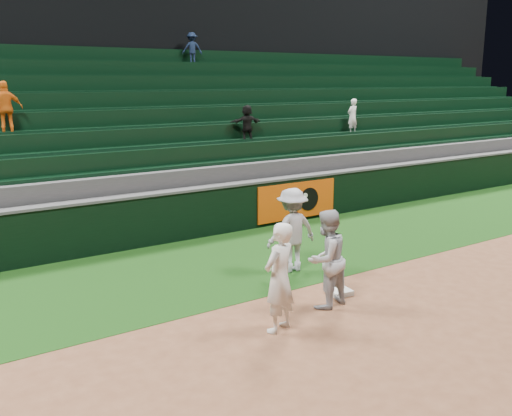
{
  "coord_description": "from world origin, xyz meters",
  "views": [
    {
      "loc": [
        -6.49,
        -7.04,
        3.85
      ],
      "look_at": [
        -0.19,
        2.3,
        1.3
      ],
      "focal_mm": 40.0,
      "sensor_mm": 36.0,
      "label": 1
    }
  ],
  "objects": [
    {
      "name": "baserunner",
      "position": [
        -0.3,
        -0.01,
        0.86
      ],
      "size": [
        0.93,
        0.78,
        1.71
      ],
      "primitive_type": "imported",
      "rotation": [
        0.0,
        0.0,
        3.32
      ],
      "color": "#A4A6AE",
      "rests_on": "ground"
    },
    {
      "name": "first_baseman",
      "position": [
        -1.55,
        -0.35,
        0.87
      ],
      "size": [
        0.74,
        0.6,
        1.74
      ],
      "primitive_type": "imported",
      "rotation": [
        0.0,
        0.0,
        3.48
      ],
      "color": "silver",
      "rests_on": "ground"
    },
    {
      "name": "foul_grass",
      "position": [
        0.0,
        3.0,
        0.0
      ],
      "size": [
        36.0,
        4.2,
        0.01
      ],
      "primitive_type": "cube",
      "color": "black",
      "rests_on": "ground"
    },
    {
      "name": "first_base",
      "position": [
        0.29,
        0.28,
        0.04
      ],
      "size": [
        0.44,
        0.44,
        0.09
      ],
      "primitive_type": "cube",
      "rotation": [
        0.0,
        0.0,
        -0.13
      ],
      "color": "white",
      "rests_on": "ground"
    },
    {
      "name": "base_coach",
      "position": [
        0.35,
        1.79,
        0.87
      ],
      "size": [
        1.15,
        0.7,
        1.72
      ],
      "primitive_type": "imported",
      "rotation": [
        0.0,
        0.0,
        3.08
      ],
      "color": "#989AA5",
      "rests_on": "foul_grass"
    },
    {
      "name": "upper_deck",
      "position": [
        0.0,
        17.45,
        6.0
      ],
      "size": [
        40.0,
        12.0,
        12.0
      ],
      "primitive_type": "cube",
      "color": "black",
      "rests_on": "ground"
    },
    {
      "name": "stadium_seating",
      "position": [
        -0.0,
        8.97,
        1.7
      ],
      "size": [
        36.0,
        5.95,
        5.42
      ],
      "color": "#343436",
      "rests_on": "ground"
    },
    {
      "name": "field_wall",
      "position": [
        0.03,
        5.2,
        0.63
      ],
      "size": [
        36.0,
        0.45,
        1.25
      ],
      "color": "black",
      "rests_on": "ground"
    },
    {
      "name": "ground",
      "position": [
        0.0,
        0.0,
        0.0
      ],
      "size": [
        70.0,
        70.0,
        0.0
      ],
      "primitive_type": "plane",
      "color": "brown",
      "rests_on": "ground"
    }
  ]
}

